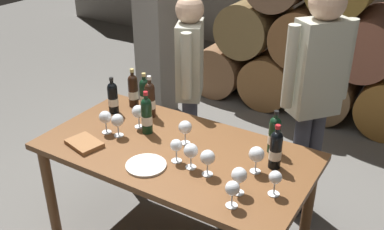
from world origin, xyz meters
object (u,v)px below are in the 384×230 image
wine_bottle_1 (113,97)px  wine_bottle_3 (276,149)px  wine_bottle_5 (133,90)px  tasting_notebook (84,143)px  dining_table (176,161)px  serving_plate (146,165)px  wine_glass_3 (117,121)px  wine_glass_5 (138,112)px  wine_glass_0 (105,118)px  wine_bottle_6 (145,94)px  taster_seated_left (190,76)px  wine_bottle_4 (274,134)px  wine_glass_7 (185,128)px  wine_glass_10 (275,178)px  wine_glass_1 (257,155)px  wine_glass_2 (239,176)px  wine_bottle_0 (147,115)px  wine_glass_4 (176,146)px  wine_glass_9 (208,158)px  sommelier_presenting (316,87)px  wine_glass_8 (232,189)px  wine_bottle_2 (150,99)px

wine_bottle_1 → wine_bottle_3: 1.26m
wine_bottle_5 → tasting_notebook: (0.09, -0.61, -0.11)m
dining_table → serving_plate: bearing=-98.9°
wine_glass_3 → wine_glass_5: wine_glass_5 is taller
wine_bottle_1 → wine_glass_0: bearing=-59.0°
wine_bottle_6 → taster_seated_left: taster_seated_left is taller
wine_bottle_4 → wine_glass_7: bearing=-158.7°
wine_glass_10 → wine_glass_1: bearing=140.2°
wine_glass_2 → wine_bottle_0: bearing=161.0°
wine_glass_3 → wine_glass_4: size_ratio=1.06×
wine_glass_0 → serving_plate: (0.47, -0.19, -0.10)m
wine_glass_0 → wine_bottle_4: bearing=19.0°
wine_glass_4 → wine_glass_9: bearing=-6.0°
wine_glass_1 → sommelier_presenting: (0.09, 0.72, 0.17)m
dining_table → wine_bottle_0: size_ratio=5.75×
wine_bottle_1 → wine_glass_2: (1.19, -0.39, -0.01)m
wine_glass_0 → wine_glass_10: wine_glass_0 is taller
serving_plate → wine_glass_9: bearing=18.5°
wine_bottle_4 → wine_glass_8: bearing=-87.9°
wine_bottle_6 → wine_glass_0: (-0.02, -0.40, -0.02)m
dining_table → wine_glass_9: size_ratio=10.72×
wine_bottle_0 → wine_glass_7: bearing=2.0°
wine_glass_3 → sommelier_presenting: (1.03, 0.81, 0.17)m
wine_bottle_1 → wine_glass_4: (0.74, -0.30, -0.01)m
wine_bottle_1 → wine_glass_5: (0.29, -0.08, -0.00)m
wine_bottle_3 → wine_glass_0: wine_bottle_3 is taller
wine_glass_10 → wine_bottle_4: bearing=112.9°
dining_table → wine_bottle_6: size_ratio=5.87×
wine_bottle_3 → dining_table: bearing=-167.2°
wine_glass_2 → wine_glass_5: size_ratio=0.98×
wine_glass_0 → wine_glass_5: bearing=51.2°
wine_bottle_1 → tasting_notebook: wine_bottle_1 is taller
dining_table → wine_bottle_4: 0.64m
tasting_notebook → sommelier_presenting: sommelier_presenting is taller
wine_glass_0 → wine_glass_4: bearing=-4.5°
taster_seated_left → wine_bottle_0: bearing=-84.3°
sommelier_presenting → taster_seated_left: size_ratio=1.11×
wine_bottle_6 → wine_glass_7: (0.50, -0.25, -0.01)m
sommelier_presenting → serving_plate: bearing=-123.3°
wine_glass_4 → wine_glass_8: wine_glass_8 is taller
wine_glass_8 → wine_bottle_1: bearing=157.4°
wine_bottle_4 → sommelier_presenting: (0.09, 0.46, 0.16)m
wine_glass_10 → wine_glass_3: bearing=177.3°
wine_glass_0 → tasting_notebook: size_ratio=0.71×
dining_table → wine_glass_0: 0.55m
wine_glass_8 → tasting_notebook: bearing=177.5°
dining_table → wine_glass_0: (-0.50, -0.06, 0.20)m
wine_glass_9 → wine_glass_5: bearing=160.1°
dining_table → wine_bottle_2: 0.53m
wine_bottle_3 → wine_glass_5: 0.97m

